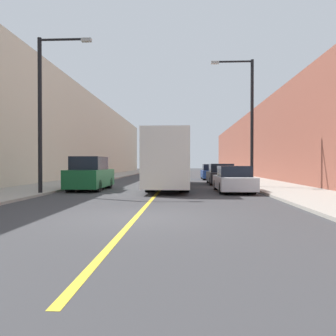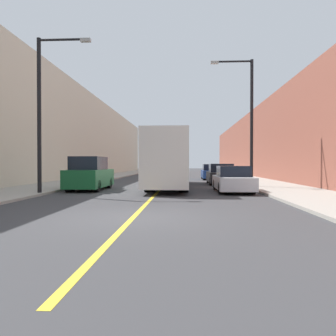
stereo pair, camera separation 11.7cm
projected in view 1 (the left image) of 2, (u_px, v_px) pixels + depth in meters
ground_plane at (136, 218)px, 9.45m from camera, size 200.00×200.00×0.00m
sidewalk_left at (111, 176)px, 39.77m from camera, size 3.96×72.00×0.12m
sidewalk_right at (234, 176)px, 39.06m from camera, size 3.96×72.00×0.12m
building_row_left at (79, 136)px, 39.89m from camera, size 4.00×72.00×9.81m
building_row_right at (268, 144)px, 38.82m from camera, size 4.00×72.00×7.89m
road_center_line at (172, 177)px, 39.41m from camera, size 0.16×72.00×0.01m
bus at (170, 160)px, 21.78m from camera, size 2.40×12.65×3.37m
parked_suv_left at (90, 175)px, 19.27m from camera, size 1.88×4.47×1.97m
car_right_near at (233, 180)px, 18.06m from camera, size 1.84×4.70×1.44m
car_right_mid at (221, 175)px, 24.83m from camera, size 1.89×4.56×1.56m
car_right_far at (211, 173)px, 32.31m from camera, size 1.87×4.59×1.52m
street_lamp_left at (45, 104)px, 16.21m from camera, size 2.71×0.24×7.67m
street_lamp_right at (248, 114)px, 20.85m from camera, size 2.71×0.24×8.06m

